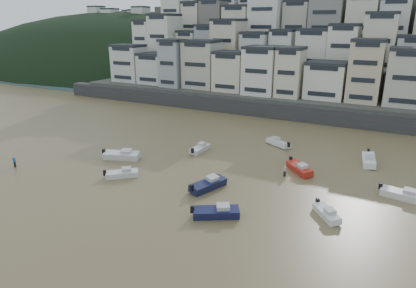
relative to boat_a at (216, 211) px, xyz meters
The scene contains 17 objects.
ground 20.54m from the boat_a, 120.51° to the right, with size 400.00×400.00×0.00m, color olive.
sea_strip 175.24m from the boat_a, 133.41° to the left, with size 340.00×340.00×0.00m, color #4C5F6D.
harbor_wall 47.32m from the boat_a, 90.51° to the left, with size 140.00×3.00×3.50m, color #38383A.
hillside 88.11m from the boat_a, 87.17° to the left, with size 141.04×66.00×50.00m.
headland 157.72m from the boat_a, 131.94° to the left, with size 216.00×135.00×53.33m.
boat_a is the anchor object (origin of this frame).
boat_b 12.57m from the boat_a, 27.45° to the left, with size 4.77×1.56×1.30m, color silver, non-canonical shape.
boat_c 7.48m from the boat_a, 124.58° to the left, with size 6.02×1.97×1.64m, color #12183B, non-canonical shape.
boat_d 23.92m from the boat_a, 38.55° to the left, with size 5.51×1.80×1.50m, color silver, non-canonical shape.
boat_e 18.27m from the boat_a, 74.00° to the left, with size 5.71×1.87×1.56m, color #AB2015, non-canonical shape.
boat_f 22.44m from the boat_a, 123.38° to the left, with size 5.13×1.68×1.40m, color silver, non-canonical shape.
boat_h 27.92m from the boat_a, 92.83° to the left, with size 5.33×1.74×1.45m, color silver, non-canonical shape.
boat_i 29.37m from the boat_a, 61.93° to the left, with size 6.19×2.03×1.69m, color white, non-canonical shape.
boat_j 17.45m from the boat_a, 166.79° to the left, with size 4.97×1.63×1.35m, color silver, non-canonical shape.
boat_k 23.79m from the boat_a, 156.12° to the left, with size 6.29×2.06×1.72m, color silver, non-canonical shape.
person_blue 34.07m from the boat_a, behind, with size 0.44×0.44×1.74m, color blue, non-canonical shape.
person_pink 15.40m from the boat_a, 76.57° to the left, with size 0.44×0.44×1.74m, color #CC90A3, non-canonical shape.
Camera 1 is at (26.89, -15.97, 21.27)m, focal length 32.00 mm.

